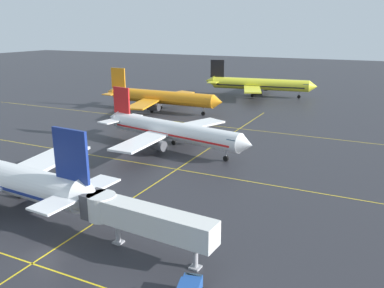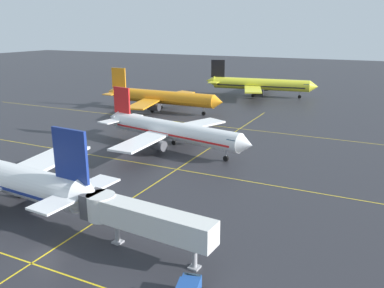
{
  "view_description": "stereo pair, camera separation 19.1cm",
  "coord_description": "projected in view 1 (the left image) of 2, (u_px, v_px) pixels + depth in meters",
  "views": [
    {
      "loc": [
        31.87,
        -28.62,
        24.28
      ],
      "look_at": [
        1.24,
        34.42,
        3.89
      ],
      "focal_mm": 37.97,
      "sensor_mm": 36.0,
      "label": 1
    },
    {
      "loc": [
        32.04,
        -28.53,
        24.28
      ],
      "look_at": [
        1.24,
        34.42,
        3.89
      ],
      "focal_mm": 37.97,
      "sensor_mm": 36.0,
      "label": 2
    }
  ],
  "objects": [
    {
      "name": "ground_plane",
      "position": [
        46.0,
        254.0,
        44.87
      ],
      "size": [
        600.0,
        600.0,
        0.0
      ],
      "primitive_type": "plane",
      "color": "#28282D"
    },
    {
      "name": "airliner_second_row",
      "position": [
        171.0,
        130.0,
        82.36
      ],
      "size": [
        36.85,
        31.34,
        11.5
      ],
      "color": "white",
      "rests_on": "ground"
    },
    {
      "name": "airliner_third_row",
      "position": [
        160.0,
        97.0,
        119.42
      ],
      "size": [
        38.71,
        33.53,
        12.08
      ],
      "color": "orange",
      "rests_on": "ground"
    },
    {
      "name": "airliner_far_left_stand",
      "position": [
        258.0,
        84.0,
        145.23
      ],
      "size": [
        40.25,
        34.46,
        12.51
      ],
      "color": "yellow",
      "rests_on": "ground"
    },
    {
      "name": "taxiway_markings",
      "position": [
        177.0,
        169.0,
        71.55
      ],
      "size": [
        167.68,
        108.54,
        0.01
      ],
      "color": "yellow",
      "rests_on": "ground"
    },
    {
      "name": "jet_bridge",
      "position": [
        136.0,
        217.0,
        44.81
      ],
      "size": [
        16.99,
        4.08,
        5.58
      ],
      "color": "silver",
      "rests_on": "ground"
    }
  ]
}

